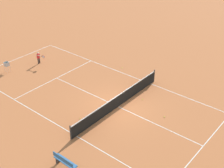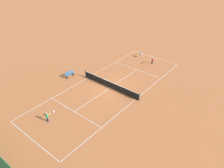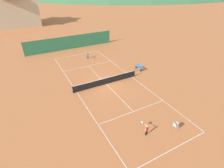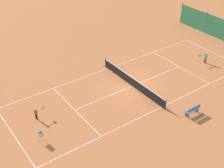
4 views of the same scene
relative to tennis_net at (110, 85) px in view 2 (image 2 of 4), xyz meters
The scene contains 11 objects.
ground_plane 0.50m from the tennis_net, ahead, with size 600.00×600.00×0.00m, color #BC6638.
court_line_markings 0.50m from the tennis_net, ahead, with size 8.25×23.85×0.01m.
tennis_net is the anchor object (origin of this frame).
player_far_baseline 9.57m from the tennis_net, 94.84° to the right, with size 0.37×0.98×1.10m.
player_near_service 9.31m from the tennis_net, 83.61° to the left, with size 0.50×1.00×1.22m.
tennis_ball_mid_court 2.03m from the tennis_net, 155.11° to the left, with size 0.07×0.07×0.07m, color #CCE033.
tennis_ball_alley_left 2.94m from the tennis_net, 21.71° to the right, with size 0.07×0.07×0.07m, color #CCE033.
tennis_ball_alley_right 5.89m from the tennis_net, 144.71° to the right, with size 0.07×0.07×0.07m, color #CCE033.
tennis_ball_by_net_left 3.33m from the tennis_net, 107.57° to the left, with size 0.07×0.07×0.07m, color #CCE033.
ball_hopper 10.56m from the tennis_net, 79.77° to the right, with size 0.36×0.36×0.89m.
courtside_bench 6.50m from the tennis_net, 12.59° to the left, with size 0.36×1.50×0.84m.
Camera 2 is at (-15.44, 18.67, 16.03)m, focal length 35.00 mm.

